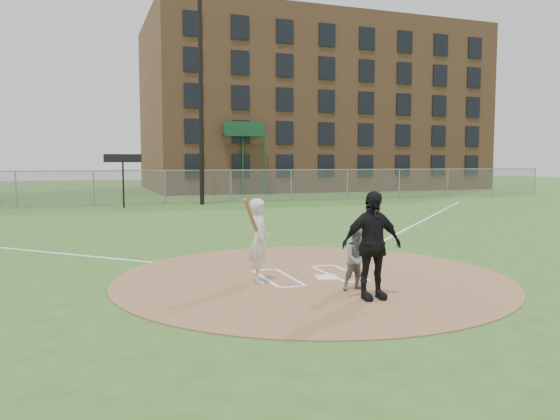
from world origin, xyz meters
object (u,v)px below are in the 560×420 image
object	(u,v)px
umpire	(372,245)
batter_at_plate	(259,240)
home_plate	(327,278)
catcher	(358,259)

from	to	relation	value
umpire	batter_at_plate	distance (m)	2.48
home_plate	batter_at_plate	bearing A→B (deg)	175.21
batter_at_plate	catcher	bearing A→B (deg)	-39.22
catcher	umpire	world-z (taller)	umpire
umpire	home_plate	bearing A→B (deg)	93.37
catcher	umpire	xyz separation A→B (m)	(-0.09, -0.69, 0.37)
umpire	batter_at_plate	bearing A→B (deg)	129.64
catcher	batter_at_plate	bearing A→B (deg)	141.91
umpire	batter_at_plate	world-z (taller)	umpire
home_plate	catcher	xyz separation A→B (m)	(0.11, -1.16, 0.59)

